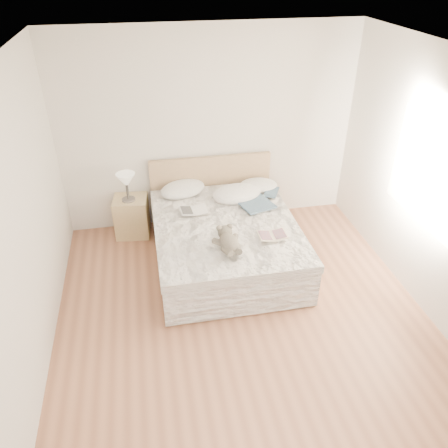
% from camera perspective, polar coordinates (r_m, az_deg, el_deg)
% --- Properties ---
extents(floor, '(4.00, 4.50, 0.00)m').
position_cam_1_polar(floor, '(4.83, 2.80, -12.83)').
color(floor, brown).
rests_on(floor, ground).
extents(ceiling, '(4.00, 4.50, 0.00)m').
position_cam_1_polar(ceiling, '(3.48, 4.04, 20.24)').
color(ceiling, white).
rests_on(ceiling, ground).
extents(wall_back, '(4.00, 0.02, 2.70)m').
position_cam_1_polar(wall_back, '(5.98, -1.95, 12.08)').
color(wall_back, silver).
rests_on(wall_back, ground).
extents(wall_left, '(0.02, 4.50, 2.70)m').
position_cam_1_polar(wall_left, '(4.05, -25.34, -1.98)').
color(wall_left, silver).
rests_on(wall_left, ground).
extents(wall_right, '(0.02, 4.50, 2.70)m').
position_cam_1_polar(wall_right, '(4.84, 27.01, 3.20)').
color(wall_right, silver).
rests_on(wall_right, ground).
extents(window, '(0.02, 1.30, 1.10)m').
position_cam_1_polar(window, '(5.00, 25.29, 5.87)').
color(window, white).
rests_on(window, wall_right).
extents(bed, '(1.72, 2.14, 1.00)m').
position_cam_1_polar(bed, '(5.53, 0.03, -1.93)').
color(bed, tan).
rests_on(bed, floor).
extents(nightstand, '(0.49, 0.45, 0.56)m').
position_cam_1_polar(nightstand, '(6.17, -11.93, 0.98)').
color(nightstand, tan).
rests_on(nightstand, floor).
extents(table_lamp, '(0.31, 0.31, 0.39)m').
position_cam_1_polar(table_lamp, '(5.87, -12.66, 5.43)').
color(table_lamp, '#49433F').
rests_on(table_lamp, nightstand).
extents(pillow_left, '(0.76, 0.66, 0.19)m').
position_cam_1_polar(pillow_left, '(6.00, -5.41, 4.57)').
color(pillow_left, white).
rests_on(pillow_left, bed).
extents(pillow_middle, '(0.76, 0.61, 0.20)m').
position_cam_1_polar(pillow_middle, '(5.86, 1.67, 3.98)').
color(pillow_middle, white).
rests_on(pillow_middle, bed).
extents(pillow_right, '(0.56, 0.42, 0.16)m').
position_cam_1_polar(pillow_right, '(6.09, 4.50, 5.08)').
color(pillow_right, white).
rests_on(pillow_right, bed).
extents(blouse, '(0.80, 0.83, 0.03)m').
position_cam_1_polar(blouse, '(5.72, 3.70, 3.04)').
color(blouse, '#31495F').
rests_on(blouse, bed).
extents(photo_book, '(0.37, 0.27, 0.03)m').
position_cam_1_polar(photo_book, '(5.50, -4.00, 1.76)').
color(photo_book, white).
rests_on(photo_book, bed).
extents(childrens_book, '(0.34, 0.23, 0.02)m').
position_cam_1_polar(childrens_book, '(5.04, 6.31, -1.52)').
color(childrens_book, '#F5E5C5').
rests_on(childrens_book, bed).
extents(teddy_bear, '(0.33, 0.42, 0.20)m').
position_cam_1_polar(teddy_bear, '(4.78, 0.65, -3.17)').
color(teddy_bear, '#675F51').
rests_on(teddy_bear, bed).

